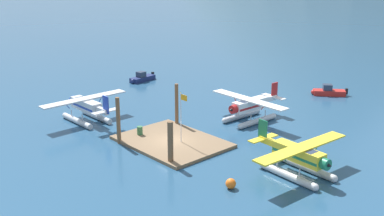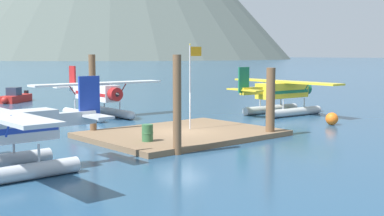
# 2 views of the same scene
# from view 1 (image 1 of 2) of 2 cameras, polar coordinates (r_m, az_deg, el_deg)

# --- Properties ---
(ground_plane) EXTENTS (1200.00, 1200.00, 0.00)m
(ground_plane) POSITION_cam_1_polar(r_m,az_deg,el_deg) (47.22, -2.47, -4.27)
(ground_plane) COLOR navy
(dock_platform) EXTENTS (10.54, 7.92, 0.30)m
(dock_platform) POSITION_cam_1_polar(r_m,az_deg,el_deg) (47.16, -2.47, -4.10)
(dock_platform) COLOR brown
(dock_platform) RESTS_ON ground
(piling_near_left) EXTENTS (0.40, 0.40, 4.77)m
(piling_near_left) POSITION_cam_1_polar(r_m,az_deg,el_deg) (46.88, -8.97, -1.53)
(piling_near_left) COLOR brown
(piling_near_left) RESTS_ON ground
(piling_near_right) EXTENTS (0.52, 0.52, 4.02)m
(piling_near_right) POSITION_cam_1_polar(r_m,az_deg,el_deg) (41.70, -2.65, -4.29)
(piling_near_right) COLOR brown
(piling_near_right) RESTS_ON ground
(piling_far_left) EXTENTS (0.40, 0.40, 4.77)m
(piling_far_left) POSITION_cam_1_polar(r_m,az_deg,el_deg) (51.41, -1.88, 0.37)
(piling_far_left) COLOR brown
(piling_far_left) RESTS_ON ground
(flagpole) EXTENTS (0.95, 0.10, 5.11)m
(flagpole) POSITION_cam_1_polar(r_m,az_deg,el_deg) (45.49, -1.25, -0.38)
(flagpole) COLOR silver
(flagpole) RESTS_ON dock_platform
(fuel_drum) EXTENTS (0.62, 0.62, 0.88)m
(fuel_drum) POSITION_cam_1_polar(r_m,az_deg,el_deg) (48.72, -6.37, -2.74)
(fuel_drum) COLOR #33663D
(fuel_drum) RESTS_ON dock_platform
(mooring_buoy) EXTENTS (0.85, 0.85, 0.85)m
(mooring_buoy) POSITION_cam_1_polar(r_m,az_deg,el_deg) (38.04, 4.74, -9.16)
(mooring_buoy) COLOR orange
(mooring_buoy) RESTS_ON ground
(seaplane_white_bow_centre) EXTENTS (10.44, 7.98, 3.84)m
(seaplane_white_bow_centre) POSITION_cam_1_polar(r_m,az_deg,el_deg) (53.51, 7.07, 0.02)
(seaplane_white_bow_centre) COLOR #B7BABF
(seaplane_white_bow_centre) RESTS_ON ground
(seaplane_yellow_stbd_fwd) EXTENTS (7.97, 10.47, 3.84)m
(seaplane_yellow_stbd_fwd) POSITION_cam_1_polar(r_m,az_deg,el_deg) (40.70, 12.85, -5.95)
(seaplane_yellow_stbd_fwd) COLOR #B7BABF
(seaplane_yellow_stbd_fwd) RESTS_ON ground
(seaplane_silver_port_aft) EXTENTS (7.98, 10.41, 3.84)m
(seaplane_silver_port_aft) POSITION_cam_1_polar(r_m,az_deg,el_deg) (54.40, -12.78, 0.00)
(seaplane_silver_port_aft) COLOR #B7BABF
(seaplane_silver_port_aft) RESTS_ON ground
(boat_navy_open_west) EXTENTS (2.12, 4.86, 1.50)m
(boat_navy_open_west) POSITION_cam_1_polar(r_m,az_deg,el_deg) (72.05, -6.12, 3.66)
(boat_navy_open_west) COLOR navy
(boat_navy_open_west) RESTS_ON ground
(boat_red_open_north) EXTENTS (4.17, 3.87, 1.50)m
(boat_red_open_north) POSITION_cam_1_polar(r_m,az_deg,el_deg) (66.64, 16.26, 1.93)
(boat_red_open_north) COLOR #B2231E
(boat_red_open_north) RESTS_ON ground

